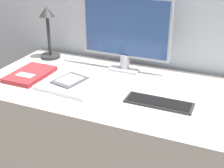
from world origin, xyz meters
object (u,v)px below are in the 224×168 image
desk_lamp (48,29)px  notebook (30,74)px  monitor (126,31)px  ereader (70,80)px  keyboard (159,103)px  laptop (70,85)px

desk_lamp → notebook: size_ratio=1.18×
monitor → desk_lamp: 0.52m
ereader → notebook: size_ratio=0.68×
notebook → monitor: bearing=33.8°
monitor → desk_lamp: bearing=-180.0°
keyboard → ereader: size_ratio=1.68×
keyboard → desk_lamp: desk_lamp is taller
laptop → desk_lamp: (-0.34, 0.33, 0.18)m
keyboard → notebook: size_ratio=1.15×
desk_lamp → laptop: bearing=-44.7°
monitor → notebook: (-0.45, -0.30, -0.22)m
monitor → ereader: bearing=-122.0°
ereader → notebook: (-0.26, 0.01, -0.01)m
monitor → keyboard: bearing=-48.1°
keyboard → laptop: bearing=-179.6°
ereader → notebook: bearing=178.4°
ereader → monitor: bearing=58.0°
monitor → laptop: size_ratio=1.64×
keyboard → ereader: (-0.49, 0.02, 0.02)m
laptop → desk_lamp: bearing=135.3°
keyboard → desk_lamp: 0.90m
desk_lamp → notebook: desk_lamp is taller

